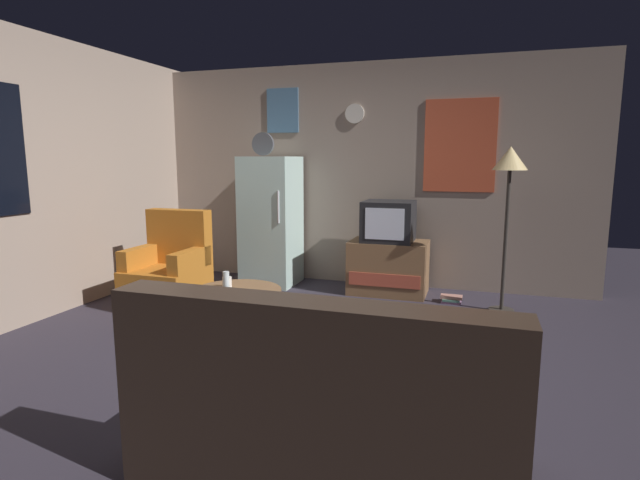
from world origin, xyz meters
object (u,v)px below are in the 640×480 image
(wine_glass, at_px, (226,281))
(armchair, at_px, (169,273))
(crt_tv, at_px, (389,221))
(mug_ceramic_white, at_px, (227,282))
(tv_stand, at_px, (388,267))
(standing_lamp, at_px, (510,171))
(coffee_table, at_px, (238,315))
(book_stack, at_px, (451,299))
(couch, at_px, (323,416))
(remote_control, at_px, (226,291))
(fridge, at_px, (271,221))

(wine_glass, height_order, armchair, armchair)
(crt_tv, bearing_deg, mug_ceramic_white, -119.68)
(tv_stand, bearing_deg, standing_lamp, -15.63)
(tv_stand, bearing_deg, crt_tv, -173.28)
(tv_stand, xyz_separation_m, wine_glass, (-1.00, -1.84, 0.21))
(tv_stand, relative_size, armchair, 0.88)
(tv_stand, relative_size, wine_glass, 5.60)
(armchair, bearing_deg, mug_ceramic_white, -32.67)
(coffee_table, distance_m, book_stack, 2.31)
(coffee_table, height_order, couch, couch)
(crt_tv, bearing_deg, remote_control, -116.59)
(wine_glass, distance_m, couch, 1.98)
(coffee_table, height_order, book_stack, coffee_table)
(crt_tv, xyz_separation_m, armchair, (-2.01, -1.15, -0.47))
(remote_control, bearing_deg, mug_ceramic_white, 81.32)
(tv_stand, height_order, standing_lamp, standing_lamp)
(standing_lamp, height_order, armchair, standing_lamp)
(book_stack, bearing_deg, wine_glass, -135.50)
(crt_tv, xyz_separation_m, standing_lamp, (1.19, -0.33, 0.55))
(book_stack, bearing_deg, crt_tv, 166.10)
(fridge, distance_m, armchair, 1.38)
(armchair, xyz_separation_m, book_stack, (2.71, 0.97, -0.30))
(wine_glass, bearing_deg, coffee_table, 15.70)
(mug_ceramic_white, bearing_deg, tv_stand, 60.13)
(fridge, distance_m, mug_ceramic_white, 1.86)
(standing_lamp, relative_size, mug_ceramic_white, 17.67)
(crt_tv, xyz_separation_m, couch, (0.29, -3.33, -0.49))
(standing_lamp, height_order, remote_control, standing_lamp)
(fridge, xyz_separation_m, crt_tv, (1.39, -0.01, 0.05))
(coffee_table, bearing_deg, tv_stand, 63.18)
(coffee_table, xyz_separation_m, book_stack, (1.61, 1.64, -0.18))
(wine_glass, height_order, remote_control, wine_glass)
(wine_glass, xyz_separation_m, book_stack, (1.70, 1.67, -0.46))
(remote_control, xyz_separation_m, couch, (1.25, -1.42, -0.12))
(crt_tv, bearing_deg, couch, -84.96)
(crt_tv, height_order, armchair, crt_tv)
(mug_ceramic_white, xyz_separation_m, couch, (1.31, -1.54, -0.16))
(tv_stand, bearing_deg, wine_glass, -118.56)
(standing_lamp, xyz_separation_m, book_stack, (-0.48, 0.15, -1.32))
(remote_control, height_order, couch, couch)
(wine_glass, relative_size, couch, 0.09)
(armchair, relative_size, couch, 0.56)
(standing_lamp, xyz_separation_m, couch, (-0.89, -3.00, -1.05))
(wine_glass, bearing_deg, standing_lamp, 34.76)
(fridge, bearing_deg, armchair, -118.05)
(tv_stand, bearing_deg, coffee_table, -116.82)
(mug_ceramic_white, relative_size, book_stack, 0.41)
(standing_lamp, height_order, wine_glass, standing_lamp)
(fridge, xyz_separation_m, remote_control, (0.44, -1.93, -0.32))
(mug_ceramic_white, bearing_deg, standing_lamp, 33.47)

